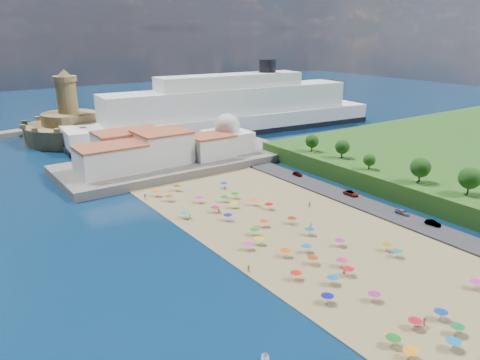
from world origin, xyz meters
TOP-DOWN VIEW (x-y plane):
  - ground at (0.00, 0.00)m, footprint 700.00×700.00m
  - terrace at (10.00, 73.00)m, footprint 90.00×36.00m
  - jetty at (-12.00, 108.00)m, footprint 18.00×70.00m
  - waterfront_buildings at (-3.05, 73.64)m, footprint 57.00×29.00m
  - domed_building at (30.00, 71.00)m, footprint 16.00×16.00m
  - fortress at (-12.00, 138.00)m, footprint 40.00×40.00m
  - cruise_ship at (58.59, 110.74)m, footprint 160.58×37.97m
  - beach_parasols at (-1.38, -11.20)m, footprint 32.17×115.22m
  - beachgoers at (-0.63, 0.03)m, footprint 38.18×100.25m
  - parked_cars at (36.00, 7.58)m, footprint 2.51×56.60m
  - hillside_trees at (49.03, -11.26)m, footprint 12.60×110.51m

SIDE VIEW (x-z plane):
  - ground at x=0.00m, z-range 0.00..0.00m
  - beachgoers at x=-0.63m, z-range 0.20..2.09m
  - jetty at x=-12.00m, z-range 0.00..2.40m
  - parked_cars at x=36.00m, z-range 0.68..2.04m
  - terrace at x=10.00m, z-range 0.00..3.00m
  - beach_parasols at x=-1.38m, z-range 1.05..3.25m
  - fortress at x=-12.00m, z-range -9.52..22.88m
  - waterfront_buildings at x=-3.05m, z-range 2.38..13.38m
  - domed_building at x=30.00m, z-range 1.47..16.47m
  - hillside_trees at x=49.03m, z-range 6.35..14.08m
  - cruise_ship at x=58.59m, z-range -7.09..27.69m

